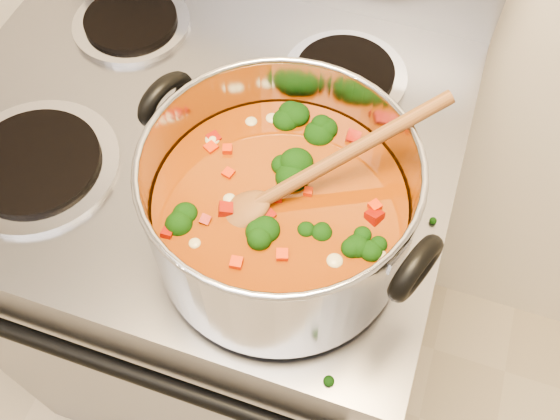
# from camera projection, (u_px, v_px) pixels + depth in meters

# --- Properties ---
(electric_range) EXTENTS (0.74, 0.67, 1.08)m
(electric_range) POSITION_uv_depth(u_px,v_px,m) (224.00, 263.00, 1.27)
(electric_range) COLOR gray
(electric_range) RESTS_ON ground
(stockpot) EXTENTS (0.36, 0.30, 0.18)m
(stockpot) POSITION_uv_depth(u_px,v_px,m) (280.00, 210.00, 0.70)
(stockpot) COLOR #ACACB4
(stockpot) RESTS_ON electric_range
(wooden_spoon) EXTENTS (0.23, 0.20, 0.12)m
(wooden_spoon) POSITION_uv_depth(u_px,v_px,m) (294.00, 184.00, 0.66)
(wooden_spoon) COLOR brown
(wooden_spoon) RESTS_ON stockpot
(cooktop_crumbs) EXTENTS (0.41, 0.23, 0.01)m
(cooktop_crumbs) POSITION_uv_depth(u_px,v_px,m) (238.00, 220.00, 0.79)
(cooktop_crumbs) COLOR black
(cooktop_crumbs) RESTS_ON electric_range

